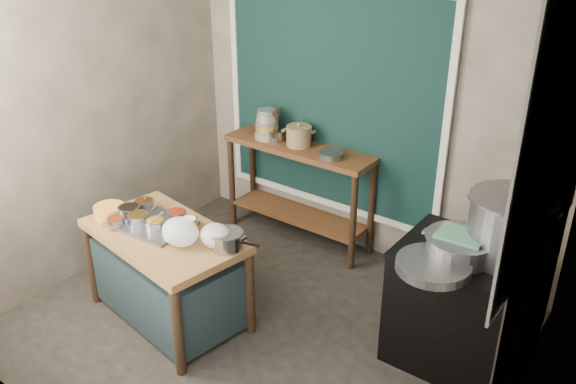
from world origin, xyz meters
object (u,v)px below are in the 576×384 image
Objects in this scene: yellow_basin at (109,211)px; saucepan at (227,240)px; prep_table at (168,275)px; stock_pot at (509,228)px; steamer at (460,247)px; condiment_tray at (151,223)px; ceramic_crock at (299,137)px; utensil_cup at (276,135)px; back_counter at (299,193)px; stove_block at (463,310)px.

yellow_basin is 0.99× the size of saucepan.
stock_pot is at bearing 32.31° from prep_table.
steamer is (1.94, 0.76, 0.58)m from prep_table.
condiment_tray is 2.51× the size of saucepan.
utensil_cup is at bearing -175.79° from ceramic_crock.
condiment_tray is 1.30× the size of steamer.
condiment_tray is at bearing 14.46° from yellow_basin.
stock_pot reaches higher than prep_table.
yellow_basin is at bearing -102.46° from utensil_cup.
back_counter is 1.61× the size of stove_block.
back_counter is 6.03× the size of ceramic_crock.
saucepan is at bearing -155.41° from steamer.
utensil_cup reaches higher than condiment_tray.
condiment_tray is 3.57× the size of utensil_cup.
yellow_basin is (-0.61, -1.65, 0.32)m from back_counter.
utensil_cup is (-0.15, 1.57, 0.63)m from prep_table.
stove_block is (2.00, 0.85, 0.05)m from prep_table.
back_counter is 6.10× the size of saucepan.
back_counter reaches higher than yellow_basin.
stock_pot is (2.18, 0.92, 0.72)m from prep_table.
steamer reaches higher than back_counter.
stove_block is 1.64× the size of stock_pot.
prep_table is 2.10× the size of condiment_tray.
utensil_cup is at bearing 102.51° from saucepan.
saucepan reaches higher than prep_table.
ceramic_crock is at bearing 81.05° from condiment_tray.
ceramic_crock reaches higher than back_counter.
yellow_basin is 0.98× the size of ceramic_crock.
condiment_tray is at bearing 174.51° from saucepan.
utensil_cup is 2.25m from steamer.
back_counter is at bearing 162.53° from stock_pot.
condiment_tray is 1.09× the size of stock_pot.
stock_pot reaches higher than yellow_basin.
utensil_cup reaches higher than yellow_basin.
condiment_tray is 2.53× the size of yellow_basin.
ceramic_crock is (0.61, 1.65, 0.24)m from yellow_basin.
yellow_basin is 2.60m from steamer.
saucepan is (0.53, 0.11, 0.44)m from prep_table.
back_counter is at bearing 95.74° from prep_table.
yellow_basin is 1.69m from utensil_cup.
prep_table is 0.86× the size of back_counter.
back_counter is at bearing 3.09° from utensil_cup.
prep_table is 0.70m from saucepan.
prep_table is 0.42m from condiment_tray.
saucepan is 1.42× the size of utensil_cup.
back_counter is 2.65× the size of stock_pot.
condiment_tray reaches higher than prep_table.
yellow_basin is at bearing -159.90° from stove_block.
stock_pot is (2.33, 0.90, 0.33)m from condiment_tray.
back_counter reaches higher than condiment_tray.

